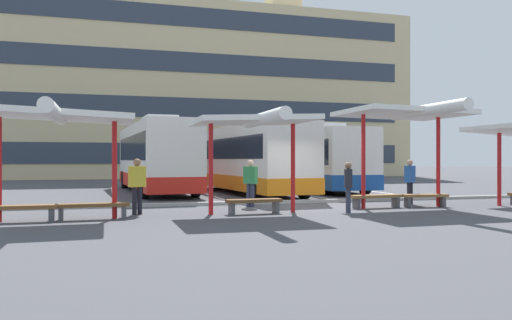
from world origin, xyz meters
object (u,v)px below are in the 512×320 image
Objects in this scene: bench_4 at (425,197)px; waiting_passenger_3 at (348,184)px; waiting_passenger_0 at (137,182)px; waiting_shelter_0 at (58,117)px; waiting_passenger_2 at (250,180)px; waiting_shelter_2 at (406,115)px; bench_0 at (22,209)px; coach_bus_2 at (315,160)px; coach_bus_1 at (245,159)px; bench_2 at (254,203)px; bench_1 at (93,207)px; waiting_shelter_1 at (255,122)px; bench_3 at (376,198)px; coach_bus_0 at (155,158)px; waiting_passenger_1 at (410,179)px.

waiting_passenger_3 reaches higher than bench_4.
bench_4 is 9.84m from waiting_passenger_0.
waiting_shelter_0 is 2.69× the size of waiting_passenger_2.
waiting_shelter_2 reaches higher than waiting_passenger_3.
coach_bus_2 is at bearing 40.24° from bench_0.
bench_2 is at bearing -103.43° from coach_bus_1.
waiting_shelter_1 is (4.70, 0.05, 2.45)m from bench_1.
bench_2 is 4.60m from bench_3.
coach_bus_0 is 2.37× the size of waiting_shelter_2.
coach_bus_1 is 9.81m from waiting_shelter_2.
waiting_passenger_1 is at bearing 25.38° from bench_3.
waiting_shelter_0 is at bearing -176.03° from bench_2.
bench_2 is at bearing -103.01° from waiting_passenger_2.
waiting_shelter_1 is 3.48m from waiting_passenger_3.
bench_3 is 8.04m from waiting_passenger_0.
waiting_shelter_2 is at bearing -22.47° from waiting_passenger_2.
bench_2 is (0.00, 0.14, -2.45)m from waiting_shelter_1.
waiting_shelter_1 is 2.77× the size of waiting_passenger_3.
waiting_shelter_2 reaches higher than waiting_shelter_1.
waiting_shelter_1 is at bearing -103.24° from coach_bus_1.
waiting_shelter_0 reaches higher than bench_0.
bench_1 is 11.31m from waiting_passenger_1.
coach_bus_1 is at bearing 93.82° from waiting_passenger_3.
coach_bus_0 reaches higher than waiting_shelter_1.
coach_bus_2 is at bearing 89.14° from bench_4.
coach_bus_1 is at bearing 51.19° from waiting_shelter_0.
coach_bus_1 is 2.73× the size of waiting_shelter_1.
coach_bus_1 is 9.12m from bench_3.
waiting_passenger_3 is at bearing -67.69° from coach_bus_0.
waiting_shelter_2 is (7.44, -11.09, 1.43)m from coach_bus_0.
bench_3 is at bearing -154.62° from waiting_passenger_1.
bench_1 and bench_4 have the same top height.
waiting_passenger_0 reaches higher than bench_3.
coach_bus_2 is at bearing 44.94° from waiting_passenger_0.
waiting_passenger_0 is at bearing 178.22° from bench_4.
bench_0 and bench_2 have the same top height.
bench_1 is 1.20× the size of waiting_passenger_2.
coach_bus_2 is 17.10m from bench_0.
waiting_shelter_2 is (5.46, 0.35, 0.39)m from waiting_shelter_1.
coach_bus_1 is at bearing 76.44° from waiting_passenger_2.
bench_2 is at bearing -175.90° from bench_4.
bench_4 is (4.13, -8.90, -1.34)m from coach_bus_1.
bench_3 is at bearing 9.65° from waiting_shelter_1.
waiting_shelter_2 is 9.20m from waiting_passenger_0.
waiting_shelter_0 is 2.62m from bench_1.
coach_bus_1 reaches higher than bench_2.
waiting_passenger_0 is (-8.91, 0.55, -2.20)m from waiting_shelter_2.
waiting_shelter_1 reaches higher than waiting_passenger_3.
waiting_shelter_1 is 5.23m from bench_3.
coach_bus_1 is 7.56× the size of waiting_passenger_3.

